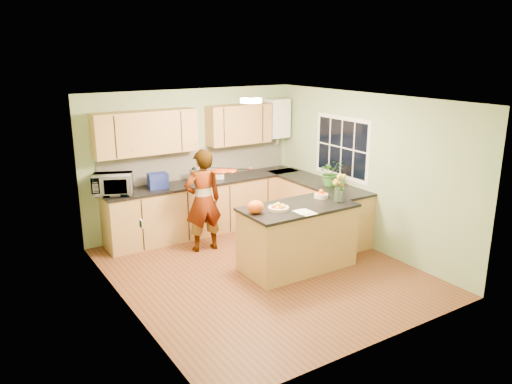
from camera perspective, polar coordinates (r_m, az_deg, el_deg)
floor at (r=7.43m, az=0.71°, el=-9.03°), size 4.50×4.50×0.00m
ceiling at (r=6.77m, az=0.79°, el=10.54°), size 4.00×4.50×0.02m
wall_back at (r=8.91m, az=-7.22°, el=3.58°), size 4.00×0.02×2.50m
wall_front at (r=5.35m, az=14.11°, el=-5.19°), size 4.00×0.02×2.50m
wall_left at (r=6.18m, az=-14.98°, el=-2.40°), size 0.02×4.50×2.50m
wall_right at (r=8.23m, az=12.49°, el=2.30°), size 0.02×4.50×2.50m
back_counter at (r=8.89m, az=-5.63°, el=-1.60°), size 3.64×0.62×0.94m
right_counter at (r=8.85m, az=6.94°, el=-1.73°), size 0.62×2.24×0.94m
splashback at (r=8.95m, az=-6.59°, el=3.32°), size 3.60×0.02×0.52m
upper_cabinets at (r=8.58m, az=-7.93°, el=7.15°), size 3.20×0.34×0.70m
boiler at (r=9.50m, az=2.46°, el=8.42°), size 0.40×0.30×0.86m
window_right at (r=8.59m, az=9.76°, el=5.05°), size 0.01×1.30×1.05m
light_switch at (r=5.62m, az=-12.98°, el=-3.54°), size 0.02×0.09×0.09m
ceiling_lamp at (r=7.02m, az=-0.58°, el=10.42°), size 0.30×0.30×0.07m
peninsula_island at (r=7.41m, az=4.76°, el=-5.13°), size 1.68×0.86×0.96m
fruit_dish at (r=7.04m, az=2.58°, el=-1.73°), size 0.30×0.30×0.10m
orange_bowl at (r=7.68m, az=7.45°, el=-0.27°), size 0.21×0.21×0.12m
flower_vase at (r=7.40m, az=9.45°, el=1.09°), size 0.25×0.25×0.46m
orange_bag at (r=6.88m, az=-0.04°, el=-1.71°), size 0.29×0.27×0.18m
papers at (r=6.96m, az=5.68°, el=-2.31°), size 0.21×0.29×0.01m
violinist at (r=7.96m, az=-6.07°, el=-1.00°), size 0.64×0.46×1.66m
violin at (r=7.73m, az=-4.12°, el=2.37°), size 0.68×0.59×0.17m
microwave at (r=8.14m, az=-16.06°, el=0.84°), size 0.71×0.61×0.33m
blue_box at (r=8.36m, az=-11.15°, el=1.28°), size 0.34×0.27×0.25m
kettle at (r=8.61m, az=-7.09°, el=1.91°), size 0.17×0.17×0.31m
jar_cream at (r=8.84m, az=-4.45°, el=2.06°), size 0.12×0.12×0.17m
jar_white at (r=8.82m, az=-3.99°, el=1.99°), size 0.12×0.12×0.16m
potted_plant at (r=8.41m, az=8.56°, el=2.21°), size 0.50×0.47×0.45m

